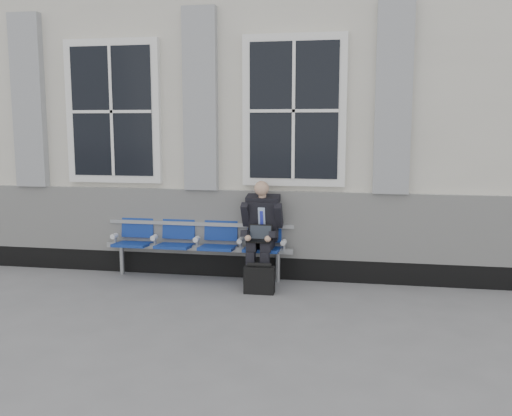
# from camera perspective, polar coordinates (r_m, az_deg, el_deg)

# --- Properties ---
(ground) EXTENTS (70.00, 70.00, 0.00)m
(ground) POSITION_cam_1_polar(r_m,az_deg,el_deg) (6.46, -1.02, -10.39)
(ground) COLOR slate
(ground) RESTS_ON ground
(station_building) EXTENTS (14.40, 4.40, 4.49)m
(station_building) POSITION_cam_1_polar(r_m,az_deg,el_deg) (9.55, 3.00, 9.22)
(station_building) COLOR beige
(station_building) RESTS_ON ground
(bench) EXTENTS (2.60, 0.47, 0.91)m
(bench) POSITION_cam_1_polar(r_m,az_deg,el_deg) (7.78, -5.82, -2.99)
(bench) COLOR #9EA0A3
(bench) RESTS_ON ground
(businessman) EXTENTS (0.53, 0.71, 1.36)m
(businessman) POSITION_cam_1_polar(r_m,az_deg,el_deg) (7.42, 0.56, -2.01)
(businessman) COLOR black
(businessman) RESTS_ON ground
(briefcase) EXTENTS (0.38, 0.16, 0.39)m
(briefcase) POSITION_cam_1_polar(r_m,az_deg,el_deg) (7.11, 0.34, -7.14)
(briefcase) COLOR black
(briefcase) RESTS_ON ground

